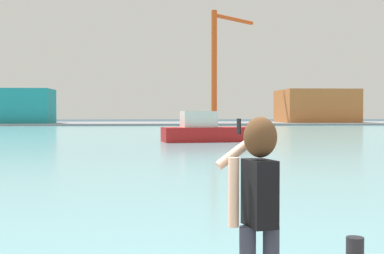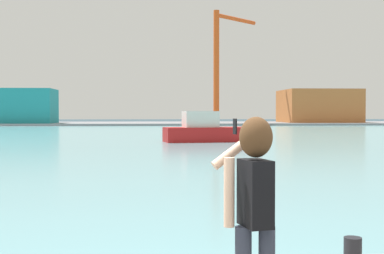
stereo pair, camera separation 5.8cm
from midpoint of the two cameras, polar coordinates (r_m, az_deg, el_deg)
The scene contains 9 objects.
ground_plane at distance 54.38m, azimuth -3.49°, elevation -0.78°, with size 220.00×220.00×0.00m, color #334751.
harbor_water at distance 56.38m, azimuth -3.51°, elevation -0.69°, with size 140.00×100.00×0.02m, color #6BA8B2.
far_shore_dock at distance 96.35m, azimuth -3.70°, elevation 0.39°, with size 140.00×20.00×0.37m, color gray.
person_photographer at distance 4.45m, azimuth 7.10°, elevation -7.59°, with size 0.53×0.54×1.74m.
harbor_bollard at distance 6.52m, azimuth 17.33°, elevation -12.78°, with size 0.21×0.21×0.32m, color black.
boat_moored at distance 40.32m, azimuth 1.94°, elevation -0.43°, with size 7.61×3.53×2.35m.
warehouse_left at distance 95.27m, azimuth -18.83°, elevation 2.17°, with size 13.88×8.13×5.90m, color teal.
warehouse_right at distance 101.17m, azimuth 13.58°, elevation 2.23°, with size 13.25×12.37×6.07m, color #B26633.
port_crane at distance 92.37m, azimuth 3.17°, elevation 7.71°, with size 8.78×8.52×19.47m.
Camera 2 is at (-0.42, -4.33, 2.31)m, focal length 49.03 mm.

